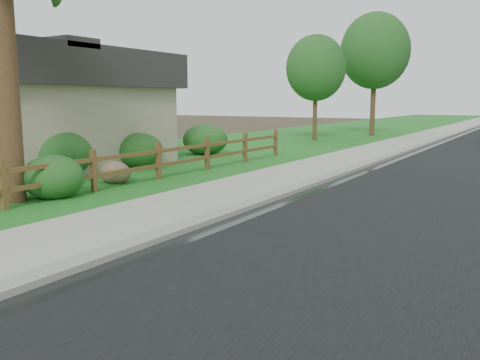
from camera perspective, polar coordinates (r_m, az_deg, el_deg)
The scene contains 13 objects.
curb at distance 38.80m, azimuth 23.39°, elevation 4.94°, with size 0.40×90.00×0.12m, color gray.
wet_gutter at distance 38.76m, azimuth 23.90°, elevation 4.85°, with size 0.50×90.00×0.00m, color black.
sidewalk at distance 39.00m, azimuth 21.49°, elevation 5.06°, with size 2.20×90.00×0.10m, color #A7A191.
grass_strip at distance 39.37m, azimuth 18.76°, elevation 5.21°, with size 1.60×90.00×0.06m, color #1B5F1E.
lawn_near at distance 40.82m, azimuth 11.59°, elevation 5.60°, with size 9.00×90.00×0.04m, color #1B5F1E.
ranch_fence at distance 13.63m, azimuth -12.41°, elevation 1.76°, with size 0.12×16.92×1.10m.
boulder at distance 14.25m, azimuth -13.85°, elevation 0.79°, with size 0.95×0.71×0.63m, color brown.
shrub_a at distance 12.43m, azimuth -20.20°, elevation 0.28°, with size 1.38×1.38×1.04m, color #214B1A.
shrub_b at distance 15.67m, azimuth -19.90°, elevation 2.71°, with size 2.04×2.04×1.43m, color #214B1A.
shrub_c at distance 17.34m, azimuth -11.36°, elevation 3.24°, with size 1.66×1.66×1.20m, color #214B1A.
shrub_d at distance 21.32m, azimuth -3.93°, elevation 4.54°, with size 1.88×1.88×1.28m, color #214B1A.
tree_near_left at distance 28.95m, azimuth 8.52°, elevation 12.32°, with size 3.30×3.30×5.85m.
tree_mid_left at distance 33.66m, azimuth 14.92°, elevation 13.81°, with size 4.29×4.29×7.68m.
Camera 1 is at (5.76, -3.37, 2.27)m, focal length 38.00 mm.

